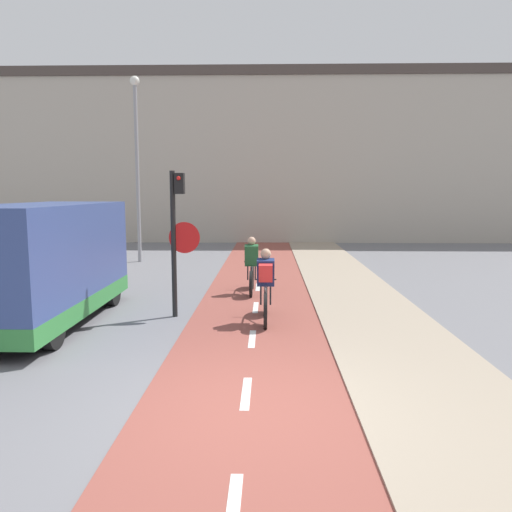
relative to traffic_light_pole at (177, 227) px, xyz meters
name	(u,v)px	position (x,y,z in m)	size (l,w,h in m)	color
ground_plane	(244,411)	(1.66, -4.69, -1.96)	(120.00, 120.00, 0.00)	slate
bike_lane	(244,410)	(1.66, -4.69, -1.95)	(2.76, 60.00, 0.02)	brown
sidewalk_strip	(452,411)	(4.25, -4.69, -1.93)	(2.40, 60.00, 0.05)	gray
building_row_background	(264,159)	(1.66, 18.32, 2.62)	(60.00, 5.20, 9.14)	#B2A899
traffic_light_pole	(177,227)	(0.00, 0.00, 0.00)	(0.67, 0.25, 3.16)	black
street_lamp_far	(137,151)	(-3.06, 8.55, 2.31)	(0.36, 0.36, 7.00)	gray
cyclist_near	(266,288)	(1.90, -0.43, -1.23)	(0.46, 1.83, 1.55)	black
cyclist_far	(252,268)	(1.51, 2.56, -1.28)	(0.46, 1.80, 1.53)	black
van	(44,266)	(-2.63, -0.65, -0.74)	(1.93, 5.17, 2.47)	#334784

